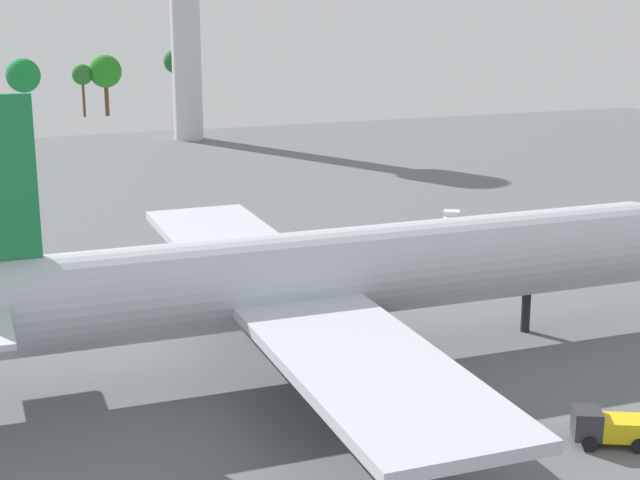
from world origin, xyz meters
TOP-DOWN VIEW (x-y plane):
  - ground_plane at (0.00, 0.00)m, footprint 236.12×236.12m
  - cargo_airplane at (-0.14, 0.00)m, footprint 59.03×53.79m
  - fuel_truck at (26.21, 29.44)m, footprint 3.76×4.85m
  - pushback_tractor at (11.08, -18.42)m, footprint 4.85×3.67m
  - control_tower at (15.37, 106.57)m, footprint 9.63×9.63m

SIDE VIEW (x-z plane):
  - ground_plane at x=0.00m, z-range 0.00..0.00m
  - pushback_tractor at x=11.08m, z-range 0.03..2.16m
  - fuel_truck at x=26.21m, z-range 0.00..2.29m
  - cargo_airplane at x=-0.14m, z-range -3.65..16.09m
  - control_tower at x=15.37m, z-range 4.18..42.11m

